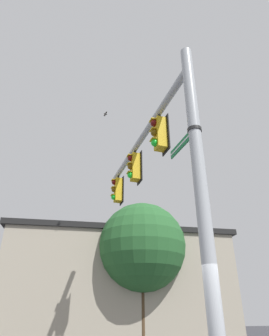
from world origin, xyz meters
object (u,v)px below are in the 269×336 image
Objects in this scene: street_name_sign at (188,138)px; bird_flying at (105,114)px; traffic_light_mid_inner at (135,167)px; traffic_light_nearest_pole at (160,134)px; traffic_light_mid_outer at (118,190)px.

bird_flying is (6.40, 0.81, 5.13)m from street_name_sign.
traffic_light_mid_inner is 4.24× the size of bird_flying.
traffic_light_nearest_pole is 4.24× the size of bird_flying.
traffic_light_nearest_pole is 1.00× the size of traffic_light_mid_inner.
bird_flying is at bearing 79.50° from traffic_light_mid_outer.
traffic_light_mid_inner is at bearing -163.50° from bird_flying.
traffic_light_nearest_pole is 1.91m from street_name_sign.
traffic_light_mid_inner and traffic_light_mid_outer have the same top height.
traffic_light_mid_outer is at bearing 1.05° from street_name_sign.
traffic_light_mid_inner is at bearing -179.14° from traffic_light_mid_outer.
traffic_light_mid_outer is (2.35, 0.04, 0.00)m from traffic_light_mid_inner.
traffic_light_nearest_pole and traffic_light_mid_outer have the same top height.
traffic_light_nearest_pole is at bearing -179.14° from traffic_light_mid_outer.
bird_flying is at bearing 16.50° from traffic_light_mid_inner.
street_name_sign is (-6.27, -0.12, -1.09)m from traffic_light_mid_outer.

